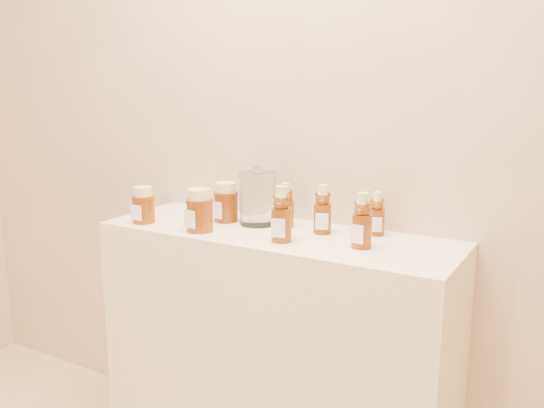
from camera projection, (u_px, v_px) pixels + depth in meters
The scene contains 11 objects.
wall_back at pixel (305, 92), 1.96m from camera, with size 3.50×0.02×2.70m, color tan.
display_table at pixel (275, 358), 1.98m from camera, with size 1.20×0.40×0.90m, color beige.
bear_bottle_back_left at pixel (286, 202), 1.94m from camera, with size 0.06×0.06×0.17m, color #5A2507, non-canonical shape.
bear_bottle_back_mid at pixel (323, 206), 1.86m from camera, with size 0.06×0.06×0.18m, color #5A2507, non-canonical shape.
bear_bottle_back_right at pixel (377, 211), 1.84m from camera, with size 0.05×0.05×0.16m, color #5A2507, non-canonical shape.
bear_bottle_front_left at pixel (281, 210), 1.76m from camera, with size 0.07×0.07×0.20m, color #5A2507, non-canonical shape.
bear_bottle_front_right at pixel (362, 217), 1.69m from camera, with size 0.06×0.06×0.19m, color #5A2507, non-canonical shape.
honey_jar_left at pixel (144, 205), 2.00m from camera, with size 0.08×0.08×0.13m, color #5A2507, non-canonical shape.
honey_jar_back at pixel (226, 202), 2.02m from camera, with size 0.09×0.09×0.14m, color #5A2507, non-canonical shape.
honey_jar_front at pixel (200, 210), 1.89m from camera, with size 0.09×0.09×0.14m, color #5A2507, non-canonical shape.
glass_canister at pixel (257, 196), 1.97m from camera, with size 0.13×0.13×0.20m, color white, non-canonical shape.
Camera 1 is at (0.91, -0.03, 1.38)m, focal length 38.00 mm.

